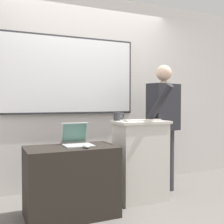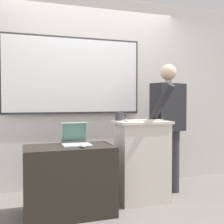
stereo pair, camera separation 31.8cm
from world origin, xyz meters
The scene contains 9 objects.
ground_plane centered at (0.00, 0.00, 0.00)m, with size 30.00×30.00×0.00m, color slate.
back_wall centered at (-0.01, 1.29, 1.35)m, with size 6.40×0.17×2.68m.
lectern_podium centered at (0.43, 0.45, 0.48)m, with size 0.63×0.43×0.96m.
side_desk centered at (-0.47, 0.32, 0.36)m, with size 0.93×0.53×0.72m.
person_presenter centered at (0.85, 0.59, 0.97)m, with size 0.61×0.62×1.67m.
laptop centered at (-0.38, 0.43, 0.80)m, with size 0.30×0.31×0.24m.
wireless_keyboard centered at (0.42, 0.40, 0.97)m, with size 0.46×0.12×0.02m.
computer_mouse_by_laptop centered at (-0.35, 0.17, 0.74)m, with size 0.06×0.10×0.03m.
coffee_mug centered at (0.19, 0.59, 1.01)m, with size 0.14×0.08×0.10m.
Camera 1 is at (-1.24, -2.49, 1.18)m, focal length 45.00 mm.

